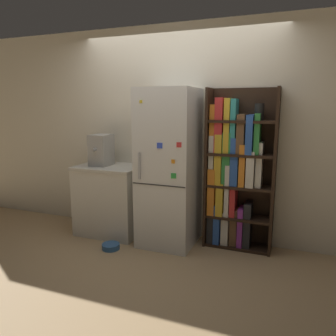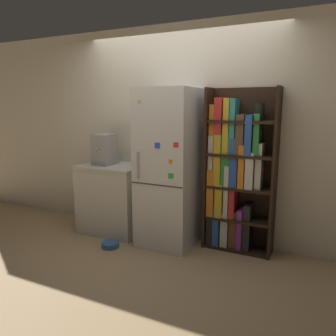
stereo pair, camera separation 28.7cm
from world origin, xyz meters
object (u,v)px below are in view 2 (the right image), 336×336
refrigerator (169,168)px  pet_bowl (110,244)px  bookshelf (235,174)px  espresso_machine (104,149)px

refrigerator → pet_bowl: bearing=-142.4°
refrigerator → bookshelf: 0.76m
espresso_machine → pet_bowl: bearing=-50.6°
pet_bowl → bookshelf: bearing=25.5°
espresso_machine → bookshelf: bearing=5.7°
bookshelf → espresso_machine: size_ratio=4.67×
refrigerator → espresso_machine: 0.94m
bookshelf → pet_bowl: (-1.29, -0.62, -0.85)m
bookshelf → espresso_machine: 1.68m
bookshelf → espresso_machine: (-1.66, -0.17, 0.20)m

